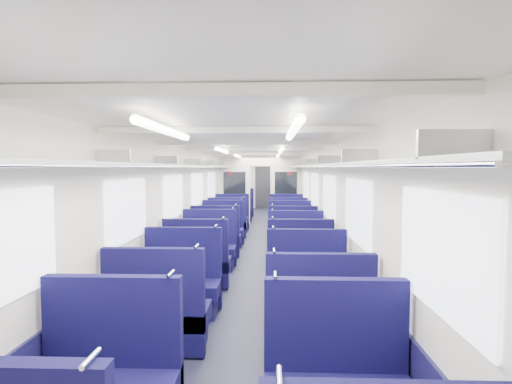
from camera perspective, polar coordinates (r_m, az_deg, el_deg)
The scene contains 33 objects.
floor at distance 10.11m, azimuth 0.07°, elevation -7.53°, with size 2.80×18.00×0.01m, color black.
ceiling at distance 9.93m, azimuth 0.07°, elevation 5.90°, with size 2.80×18.00×0.01m, color white.
wall_left at distance 10.10m, azimuth -7.90°, elevation -0.84°, with size 0.02×18.00×2.35m, color silver.
dado_left at distance 10.19m, azimuth -7.77°, elevation -5.47°, with size 0.03×17.90×0.70m, color #13113A.
wall_right at distance 10.00m, azimuth 8.11°, elevation -0.89°, with size 0.02×18.00×2.35m, color silver.
dado_right at distance 10.10m, azimuth 7.98°, elevation -5.56°, with size 0.03×17.90×0.70m, color #13113A.
wall_far at distance 18.94m, azimuth 1.03°, elevation 1.21°, with size 2.80×0.02×2.35m, color silver.
luggage_rack_left at distance 10.04m, azimuth -6.88°, elevation 3.70°, with size 0.36×17.40×0.18m.
luggage_rack_right at distance 9.96m, azimuth 7.08°, elevation 3.70°, with size 0.36×17.40×0.18m.
windows at distance 9.48m, azimuth -0.03°, elevation 0.39°, with size 2.78×15.60×0.75m.
ceiling_fittings at distance 9.67m, azimuth 0.01°, elevation 5.60°, with size 2.70×16.06×0.11m.
end_door at distance 18.89m, azimuth 1.03°, elevation 0.67°, with size 0.75×0.06×2.00m, color black.
bulkhead at distance 13.51m, azimuth 0.60°, elevation 0.53°, with size 2.80×0.10×2.35m.
seat_4 at distance 4.49m, azimuth -13.93°, elevation -17.17°, with size 1.04×0.58×1.16m.
seat_5 at distance 4.19m, azimuth 8.96°, elevation -18.71°, with size 1.04×0.58×1.16m.
seat_6 at distance 5.50m, azimuth -10.69°, elevation -13.23°, with size 1.04×0.58×1.16m.
seat_7 at distance 5.30m, azimuth 7.39°, elevation -13.86°, with size 1.04×0.58×1.16m.
seat_8 at distance 6.59m, azimuth -8.43°, elevation -10.39°, with size 1.04×0.58×1.16m.
seat_9 at distance 6.55m, azimuth 6.32°, elevation -10.47°, with size 1.04×0.58×1.16m.
seat_10 at distance 7.73m, azimuth -6.82°, elevation -8.30°, with size 1.04×0.58×1.16m.
seat_11 at distance 7.48m, azimuth 5.78°, elevation -8.70°, with size 1.04×0.58×1.16m.
seat_12 at distance 8.70m, azimuth -5.79°, elevation -6.96°, with size 1.04×0.58×1.16m.
seat_13 at distance 8.64m, azimuth 5.27°, elevation -7.03°, with size 1.04×0.58×1.16m.
seat_14 at distance 9.85m, azimuth -4.85°, elevation -5.73°, with size 1.04×0.58×1.16m.
seat_15 at distance 9.73m, azimuth 4.91°, elevation -5.84°, with size 1.04×0.58×1.16m.
seat_16 at distance 10.97m, azimuth -4.12°, elevation -4.77°, with size 1.04×0.58×1.16m.
seat_17 at distance 10.89m, azimuth 4.61°, elevation -4.83°, with size 1.04×0.58×1.16m.
seat_18 at distance 12.14m, azimuth -3.52°, elevation -3.97°, with size 1.04×0.58×1.16m.
seat_19 at distance 12.12m, azimuth 4.35°, elevation -3.98°, with size 1.04×0.58×1.16m.
seat_20 at distance 14.09m, azimuth -2.73°, elevation -2.92°, with size 1.04×0.58×1.16m.
seat_21 at distance 14.05m, azimuth 4.04°, elevation -2.94°, with size 1.04×0.58×1.16m.
seat_22 at distance 15.37m, azimuth -2.32°, elevation -2.38°, with size 1.04×0.58×1.16m.
seat_23 at distance 15.24m, azimuth 3.89°, elevation -2.44°, with size 1.04×0.58×1.16m.
Camera 1 is at (0.35, -9.92, 1.94)m, focal length 27.75 mm.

